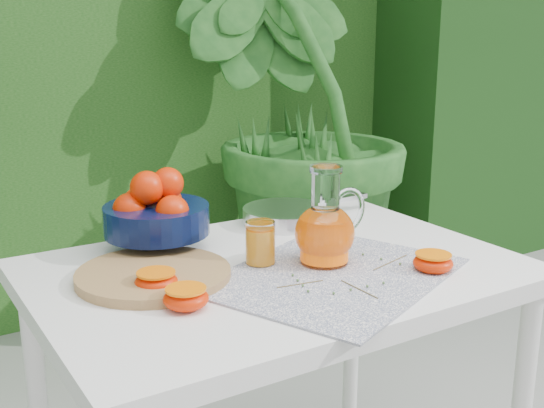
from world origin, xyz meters
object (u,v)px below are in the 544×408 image
white_table (277,301)px  saute_pan (287,214)px  juice_pitcher (326,230)px  cutting_board (154,275)px  fruit_bowl (155,213)px

white_table → saute_pan: (0.19, 0.26, 0.10)m
white_table → juice_pitcher: 0.19m
cutting_board → juice_pitcher: (0.34, -0.11, 0.07)m
white_table → juice_pitcher: size_ratio=4.78×
juice_pitcher → fruit_bowl: bearing=133.2°
white_table → saute_pan: saute_pan is taller
juice_pitcher → saute_pan: 0.33m
cutting_board → juice_pitcher: 0.37m
fruit_bowl → juice_pitcher: (0.26, -0.28, -0.01)m
fruit_bowl → juice_pitcher: bearing=-46.8°
cutting_board → fruit_bowl: 0.21m
white_table → juice_pitcher: bearing=-26.7°
fruit_bowl → saute_pan: 0.37m
white_table → saute_pan: 0.34m
juice_pitcher → white_table: bearing=153.3°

